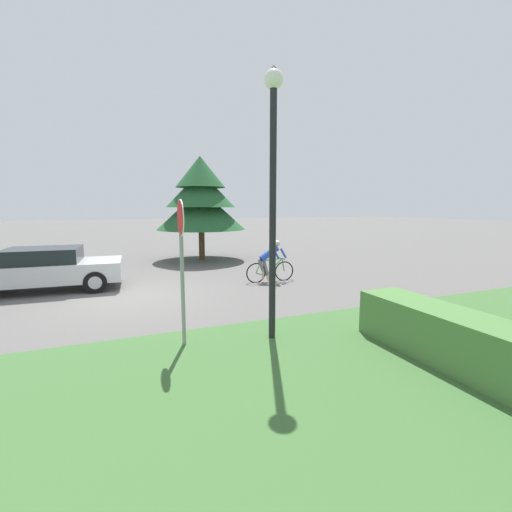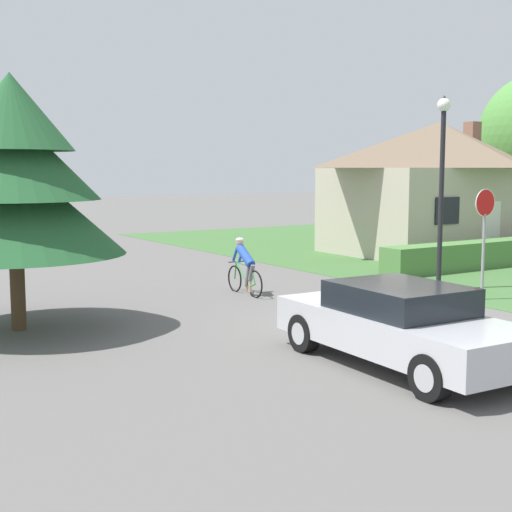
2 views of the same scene
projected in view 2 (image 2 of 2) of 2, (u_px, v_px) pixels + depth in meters
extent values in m
plane|color=#5B5956|center=(379.00, 326.00, 14.16)|extent=(140.00, 140.00, 0.00)
cube|color=#B2A893|center=(437.00, 210.00, 27.01)|extent=(7.88, 5.13, 3.16)
pyramid|color=#75604C|center=(439.00, 145.00, 26.71)|extent=(8.51, 5.54, 1.72)
cube|color=silver|center=(491.00, 230.00, 24.93)|extent=(0.90, 0.07, 2.00)
cube|color=black|center=(447.00, 211.00, 23.70)|extent=(1.10, 0.08, 0.90)
cube|color=brown|center=(472.00, 132.00, 28.30)|extent=(0.51, 0.51, 0.80)
cube|color=#4C7A3D|center=(509.00, 252.00, 23.34)|extent=(10.57, 0.90, 0.84)
cube|color=#BCBCC1|center=(401.00, 330.00, 11.17)|extent=(2.01, 4.51, 0.58)
cube|color=black|center=(400.00, 298.00, 11.15)|extent=(1.68, 2.07, 0.44)
cylinder|color=black|center=(304.00, 333.00, 12.09)|extent=(0.28, 0.66, 0.65)
cylinder|color=#ADADB2|center=(304.00, 333.00, 12.09)|extent=(0.28, 0.39, 0.38)
cylinder|color=black|center=(378.00, 323.00, 12.90)|extent=(0.28, 0.66, 0.65)
cylinder|color=#ADADB2|center=(378.00, 323.00, 12.90)|extent=(0.28, 0.39, 0.38)
cylinder|color=black|center=(431.00, 377.00, 9.50)|extent=(0.28, 0.66, 0.65)
cylinder|color=#ADADB2|center=(431.00, 377.00, 9.50)|extent=(0.28, 0.39, 0.38)
torus|color=black|center=(255.00, 284.00, 17.26)|extent=(0.07, 0.69, 0.69)
torus|color=black|center=(235.00, 279.00, 18.15)|extent=(0.07, 0.69, 0.69)
cylinder|color=#338C3F|center=(250.00, 277.00, 17.46)|extent=(0.04, 0.18, 0.53)
cylinder|color=#338C3F|center=(242.00, 274.00, 17.79)|extent=(0.06, 0.64, 0.59)
cylinder|color=#338C3F|center=(244.00, 264.00, 17.70)|extent=(0.07, 0.77, 0.08)
cylinder|color=#338C3F|center=(252.00, 286.00, 17.41)|extent=(0.05, 0.34, 0.15)
cylinder|color=#338C3F|center=(253.00, 276.00, 17.32)|extent=(0.04, 0.21, 0.42)
cylinder|color=#338C3F|center=(235.00, 270.00, 18.08)|extent=(0.04, 0.12, 0.45)
cylinder|color=black|center=(236.00, 262.00, 18.02)|extent=(0.44, 0.04, 0.02)
ellipsoid|color=black|center=(251.00, 266.00, 17.37)|extent=(0.09, 0.20, 0.05)
cylinder|color=slate|center=(252.00, 273.00, 17.38)|extent=(0.12, 0.25, 0.43)
cylinder|color=slate|center=(248.00, 275.00, 17.53)|extent=(0.12, 0.26, 0.58)
cylinder|color=tan|center=(250.00, 286.00, 17.49)|extent=(0.08, 0.08, 0.30)
cylinder|color=tan|center=(248.00, 289.00, 17.66)|extent=(0.17, 0.08, 0.21)
cylinder|color=#264CB2|center=(245.00, 256.00, 17.59)|extent=(0.25, 0.70, 0.55)
cylinder|color=#264CB2|center=(241.00, 256.00, 17.80)|extent=(0.08, 0.25, 0.36)
cylinder|color=#264CB2|center=(235.00, 254.00, 18.03)|extent=(0.08, 0.25, 0.36)
sphere|color=tan|center=(240.00, 242.00, 17.80)|extent=(0.19, 0.19, 0.19)
ellipsoid|color=white|center=(240.00, 240.00, 17.79)|extent=(0.22, 0.18, 0.12)
cylinder|color=gray|center=(483.00, 257.00, 16.86)|extent=(0.07, 0.07, 2.05)
cylinder|color=red|center=(485.00, 203.00, 16.71)|extent=(0.62, 0.03, 0.62)
cylinder|color=silver|center=(485.00, 203.00, 16.71)|extent=(0.65, 0.02, 0.65)
cylinder|color=black|center=(441.00, 201.00, 18.23)|extent=(0.13, 0.13, 4.56)
sphere|color=white|center=(444.00, 105.00, 17.94)|extent=(0.34, 0.34, 0.34)
cone|color=black|center=(444.00, 98.00, 17.92)|extent=(0.20, 0.20, 0.14)
cylinder|color=#4C3823|center=(18.00, 292.00, 13.72)|extent=(0.28, 0.28, 1.46)
cone|color=#23562D|center=(14.00, 205.00, 13.51)|extent=(4.17, 4.17, 1.91)
cone|color=#23562D|center=(12.00, 155.00, 13.40)|extent=(3.25, 3.25, 1.68)
cone|color=#23562D|center=(11.00, 111.00, 13.31)|extent=(2.34, 2.34, 1.45)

